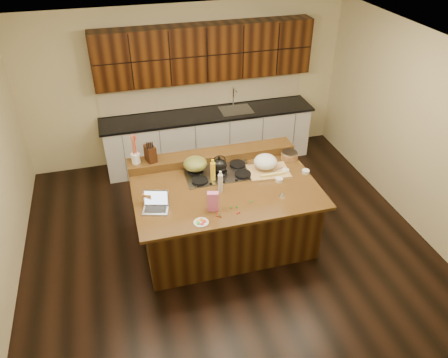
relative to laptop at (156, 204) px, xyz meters
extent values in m
cube|color=black|center=(0.94, 0.23, -0.98)|extent=(5.50, 5.00, 0.01)
cube|color=silver|center=(0.94, 0.23, 1.73)|extent=(5.50, 5.00, 0.01)
cube|color=beige|center=(0.94, 2.73, 0.37)|extent=(5.50, 0.01, 2.70)
cube|color=beige|center=(0.94, -2.28, 0.37)|extent=(5.50, 0.01, 2.70)
cube|color=beige|center=(3.69, 0.23, 0.37)|extent=(0.01, 5.00, 2.70)
cube|color=black|center=(0.94, 0.23, -0.54)|extent=(2.22, 1.42, 0.88)
cube|color=black|center=(0.94, 0.23, -0.08)|extent=(2.40, 1.60, 0.04)
cube|color=black|center=(0.94, 0.93, 0.00)|extent=(2.40, 0.30, 0.12)
cube|color=gray|center=(0.94, 0.53, -0.05)|extent=(0.92, 0.52, 0.02)
cylinder|color=black|center=(0.64, 0.66, -0.03)|extent=(0.22, 0.22, 0.03)
cylinder|color=black|center=(1.24, 0.66, -0.03)|extent=(0.22, 0.22, 0.03)
cylinder|color=black|center=(0.64, 0.40, -0.03)|extent=(0.22, 0.22, 0.03)
cylinder|color=black|center=(1.24, 0.40, -0.03)|extent=(0.22, 0.22, 0.03)
cylinder|color=black|center=(0.94, 0.53, -0.03)|extent=(0.22, 0.22, 0.03)
cube|color=silver|center=(1.24, 2.40, -0.53)|extent=(3.60, 0.62, 0.90)
cube|color=black|center=(1.24, 2.40, -0.06)|extent=(3.70, 0.66, 0.04)
cube|color=gray|center=(1.74, 2.40, -0.04)|extent=(0.55, 0.42, 0.01)
cylinder|color=gray|center=(1.74, 2.58, 0.14)|extent=(0.02, 0.02, 0.36)
cube|color=black|center=(1.24, 2.55, 0.97)|extent=(3.60, 0.34, 0.90)
cube|color=beige|center=(1.24, 2.71, 0.22)|extent=(3.60, 0.03, 0.50)
ellipsoid|color=black|center=(0.94, 0.53, 0.08)|extent=(0.27, 0.27, 0.19)
ellipsoid|color=olive|center=(0.64, 0.66, 0.08)|extent=(0.42, 0.42, 0.18)
cube|color=#B7B7BC|center=(-0.01, -0.05, -0.05)|extent=(0.35, 0.29, 0.01)
cube|color=black|center=(-0.01, -0.05, -0.04)|extent=(0.28, 0.19, 0.00)
cube|color=#B7B7BC|center=(0.02, 0.06, 0.06)|extent=(0.31, 0.15, 0.20)
cube|color=silver|center=(0.01, 0.05, 0.06)|extent=(0.28, 0.12, 0.17)
cylinder|color=yellow|center=(0.82, 0.41, 0.08)|extent=(0.09, 0.09, 0.27)
cylinder|color=silver|center=(0.85, 0.14, 0.07)|extent=(0.07, 0.07, 0.25)
cube|color=tan|center=(1.60, 0.39, -0.04)|extent=(0.58, 0.45, 0.03)
ellipsoid|color=white|center=(1.58, 0.47, 0.07)|extent=(0.32, 0.32, 0.20)
cube|color=#EDD872|center=(1.50, 0.26, -0.02)|extent=(0.12, 0.03, 0.03)
cube|color=#EDD872|center=(1.62, 0.26, -0.02)|extent=(0.12, 0.03, 0.03)
cube|color=#EDD872|center=(1.74, 0.26, -0.02)|extent=(0.12, 0.03, 0.03)
cylinder|color=gray|center=(1.72, 0.37, -0.03)|extent=(0.21, 0.09, 0.01)
cylinder|color=white|center=(1.83, 0.33, -0.03)|extent=(0.12, 0.12, 0.04)
cylinder|color=white|center=(2.09, 0.24, -0.03)|extent=(0.13, 0.13, 0.04)
cylinder|color=white|center=(1.66, 0.15, -0.03)|extent=(0.13, 0.13, 0.04)
cylinder|color=#996B3F|center=(2.02, 0.66, -0.01)|extent=(0.29, 0.29, 0.09)
cone|color=silver|center=(1.58, -0.18, -0.02)|extent=(0.09, 0.09, 0.07)
cube|color=pink|center=(0.66, -0.22, 0.07)|extent=(0.15, 0.10, 0.25)
cylinder|color=white|center=(0.47, -0.42, -0.05)|extent=(0.24, 0.24, 0.01)
cube|color=#D4954B|center=(-0.08, 0.11, 0.02)|extent=(0.13, 0.11, 0.16)
cylinder|color=white|center=(-0.13, 0.93, 0.13)|extent=(0.15, 0.15, 0.14)
cube|color=black|center=(0.07, 0.93, 0.18)|extent=(0.16, 0.21, 0.23)
ellipsoid|color=red|center=(0.70, -0.32, -0.05)|extent=(0.02, 0.02, 0.02)
ellipsoid|color=#198C26|center=(1.16, -0.19, -0.05)|extent=(0.02, 0.02, 0.02)
ellipsoid|color=red|center=(0.93, -0.37, -0.05)|extent=(0.02, 0.02, 0.02)
ellipsoid|color=#198C26|center=(0.71, -0.35, -0.05)|extent=(0.02, 0.02, 0.02)
ellipsoid|color=red|center=(0.71, -0.38, -0.05)|extent=(0.02, 0.02, 0.02)
ellipsoid|color=#198C26|center=(0.96, -0.25, -0.05)|extent=(0.02, 0.02, 0.02)
ellipsoid|color=red|center=(0.96, -0.36, -0.05)|extent=(0.02, 0.02, 0.02)
ellipsoid|color=#198C26|center=(0.69, -0.36, -0.05)|extent=(0.02, 0.02, 0.02)
ellipsoid|color=red|center=(0.68, -0.36, -0.05)|extent=(0.02, 0.02, 0.02)
ellipsoid|color=#198C26|center=(0.88, -0.25, -0.05)|extent=(0.02, 0.02, 0.02)
camera|label=1|loc=(-0.32, -4.29, 3.21)|focal=35.00mm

